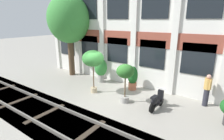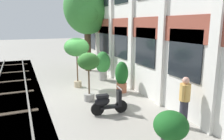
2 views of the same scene
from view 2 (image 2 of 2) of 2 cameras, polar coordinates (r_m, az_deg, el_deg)
ground_plane at (r=10.44m, az=-7.81°, el=-6.36°), size 80.00×80.00×0.00m
apartment_facade at (r=10.99m, az=6.45°, el=14.33°), size 15.50×0.64×7.47m
rail_tracks at (r=10.18m, az=-25.13°, el=-8.71°), size 23.14×2.80×0.43m
broadleaf_tree at (r=15.35m, az=-6.55°, el=15.42°), size 3.30×3.14×6.09m
potted_plant_glazed_jar at (r=10.49m, az=2.54°, el=-1.42°), size 0.63×0.63×1.51m
potted_plant_terracotta_small at (r=9.21m, az=-6.13°, el=1.32°), size 0.93×0.93×2.09m
potted_plant_ribbed_drum at (r=12.71m, az=-2.41°, el=1.65°), size 0.87×0.87×1.69m
potted_plant_tall_urn at (r=11.28m, az=-9.22°, el=5.60°), size 1.27×1.27×2.57m
potted_plant_fluted_column at (r=5.76m, az=15.09°, el=-14.64°), size 0.87×0.87×1.18m
scooter_near_curb at (r=8.06m, az=-1.14°, el=-8.59°), size 0.50×1.38×0.98m
resident_by_doorway at (r=7.29m, az=18.38°, el=-7.65°), size 0.34×0.46×1.67m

